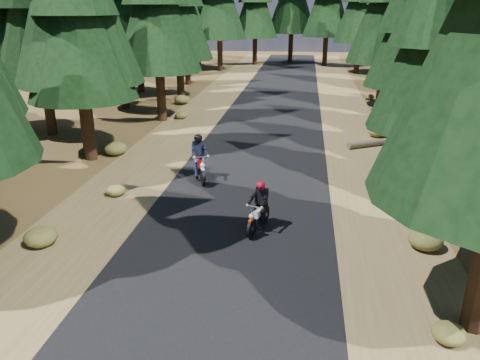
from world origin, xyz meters
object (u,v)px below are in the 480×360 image
rider_lead (258,215)px  rider_follow (200,165)px  log_near (397,140)px  log_far (450,197)px

rider_lead → rider_follow: bearing=-40.2°
rider_lead → rider_follow: 4.84m
log_near → log_far: (0.57, -7.26, -0.04)m
log_near → log_far: bearing=-115.5°
log_far → rider_lead: (-6.36, -3.19, 0.39)m
log_far → log_near: bearing=118.3°
rider_lead → rider_follow: rider_follow is taller
log_far → rider_follow: (-9.04, 0.83, 0.47)m
log_near → rider_follow: bearing=-172.9°
log_near → rider_lead: size_ratio=3.21×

